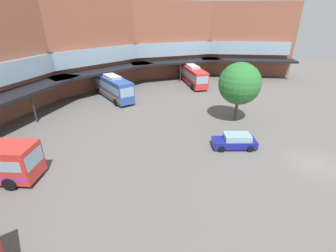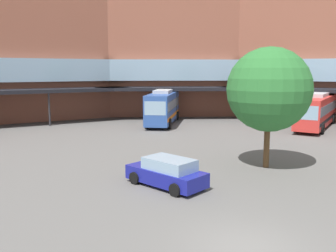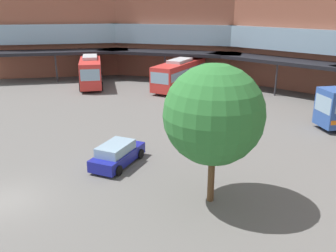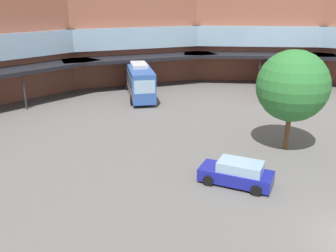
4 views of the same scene
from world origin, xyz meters
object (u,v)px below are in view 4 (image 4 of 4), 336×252
bus_1 (139,80)px  parked_car (237,173)px  plaza_tree (293,86)px  bus_0 (275,76)px

bus_1 → parked_car: bus_1 is taller
parked_car → plaza_tree: size_ratio=0.63×
bus_0 → bus_1: bus_1 is taller
bus_1 → plaza_tree: 20.03m
bus_0 → parked_car: bearing=-7.6°
bus_0 → plaza_tree: plaza_tree is taller
bus_0 → parked_car: bus_0 is taller
bus_0 → plaza_tree: size_ratio=1.36×
plaza_tree → bus_0: bearing=42.9°
bus_1 → plaza_tree: (1.27, -19.78, 2.92)m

